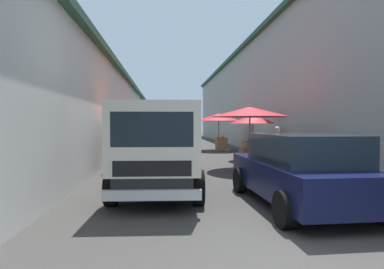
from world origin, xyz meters
name	(u,v)px	position (x,y,z in m)	size (l,w,h in m)	color
ground	(194,156)	(13.50, 0.00, 0.00)	(90.00, 90.00, 0.00)	#3D3A38
building_left_whitewash	(62,114)	(15.75, 7.29, 2.24)	(49.80, 7.50, 4.46)	silver
building_right_concrete	(311,94)	(15.75, -7.29, 3.48)	(49.80, 7.50, 6.94)	gray
fruit_stall_near_left	(252,125)	(11.47, -2.47, 1.59)	(2.12, 2.12, 2.17)	#9E9EA3
fruit_stall_far_right	(219,119)	(16.91, -1.88, 1.94)	(2.86, 2.86, 2.40)	#9E9EA3
fruit_stall_near_right	(148,121)	(8.78, 2.14, 1.75)	(2.49, 2.49, 2.29)	#9E9EA3
fruit_stall_far_left	(250,118)	(8.56, -1.56, 1.88)	(2.90, 2.90, 2.36)	#9E9EA3
fruit_stall_mid_lane	(167,122)	(15.76, 1.36, 1.75)	(2.27, 2.27, 2.29)	#9E9EA3
hatchback_car	(300,169)	(3.36, -1.15, 0.74)	(3.96, 2.01, 1.45)	#0F1438
delivery_truck	(157,151)	(4.32, 1.72, 1.04)	(4.99, 2.14, 2.08)	black
vendor_by_crates	(177,139)	(12.13, 0.97, 0.95)	(0.32, 0.63, 1.64)	#232328
vendor_in_shade	(277,147)	(7.03, -2.01, 0.91)	(0.41, 0.55, 1.58)	#232328
plastic_stool	(177,154)	(11.19, 0.99, 0.33)	(0.30, 0.30, 0.43)	red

